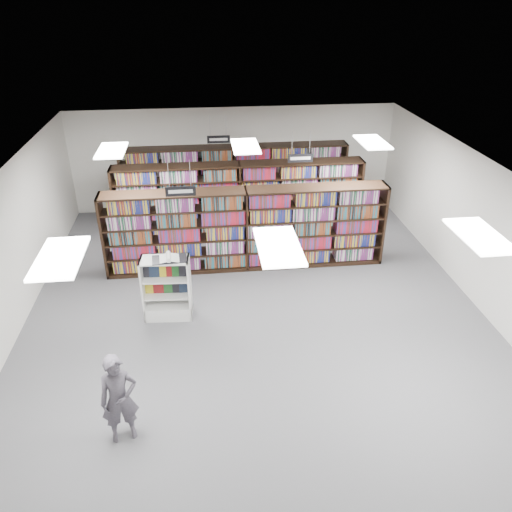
{
  "coord_description": "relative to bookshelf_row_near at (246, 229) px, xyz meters",
  "views": [
    {
      "loc": [
        -1.02,
        -9.18,
        6.41
      ],
      "look_at": [
        0.07,
        0.5,
        1.1
      ],
      "focal_mm": 35.0,
      "sensor_mm": 36.0,
      "label": 1
    }
  ],
  "objects": [
    {
      "name": "troffer_back_center",
      "position": [
        0.0,
        0.0,
        2.11
      ],
      "size": [
        0.6,
        1.2,
        0.04
      ],
      "primitive_type": "cube",
      "color": "white",
      "rests_on": "ceiling"
    },
    {
      "name": "wall_right",
      "position": [
        5.0,
        -2.0,
        0.55
      ],
      "size": [
        0.1,
        12.0,
        3.2
      ],
      "primitive_type": "cube",
      "color": "silver",
      "rests_on": "ground"
    },
    {
      "name": "troffer_front_left",
      "position": [
        -3.0,
        -5.0,
        2.11
      ],
      "size": [
        0.6,
        1.2,
        0.04
      ],
      "primitive_type": "cube",
      "color": "white",
      "rests_on": "ceiling"
    },
    {
      "name": "aisle_sign_right",
      "position": [
        1.5,
        1.0,
        1.48
      ],
      "size": [
        0.65,
        0.02,
        0.8
      ],
      "color": "#B2B2B7",
      "rests_on": "ceiling"
    },
    {
      "name": "bookshelf_row_near",
      "position": [
        0.0,
        0.0,
        0.0
      ],
      "size": [
        7.0,
        0.6,
        2.1
      ],
      "color": "black",
      "rests_on": "floor"
    },
    {
      "name": "floor",
      "position": [
        0.0,
        -2.0,
        -1.05
      ],
      "size": [
        12.0,
        12.0,
        0.0
      ],
      "primitive_type": "plane",
      "color": "#57575C",
      "rests_on": "ground"
    },
    {
      "name": "ceiling",
      "position": [
        0.0,
        -2.0,
        2.15
      ],
      "size": [
        10.0,
        12.0,
        0.1
      ],
      "primitive_type": "cube",
      "color": "silver",
      "rests_on": "wall_back"
    },
    {
      "name": "troffer_back_left",
      "position": [
        -3.0,
        0.0,
        2.11
      ],
      "size": [
        0.6,
        1.2,
        0.04
      ],
      "primitive_type": "cube",
      "color": "white",
      "rests_on": "ceiling"
    },
    {
      "name": "bookshelf_row_mid",
      "position": [
        0.0,
        2.0,
        0.0
      ],
      "size": [
        7.0,
        0.6,
        2.1
      ],
      "color": "black",
      "rests_on": "floor"
    },
    {
      "name": "troffer_back_right",
      "position": [
        3.0,
        0.0,
        2.11
      ],
      "size": [
        0.6,
        1.2,
        0.04
      ],
      "primitive_type": "cube",
      "color": "white",
      "rests_on": "ceiling"
    },
    {
      "name": "wall_front",
      "position": [
        0.0,
        -8.0,
        0.55
      ],
      "size": [
        10.0,
        0.1,
        3.2
      ],
      "primitive_type": "cube",
      "color": "silver",
      "rests_on": "ground"
    },
    {
      "name": "wall_back",
      "position": [
        0.0,
        4.0,
        0.55
      ],
      "size": [
        10.0,
        0.1,
        3.2
      ],
      "primitive_type": "cube",
      "color": "silver",
      "rests_on": "ground"
    },
    {
      "name": "shopper",
      "position": [
        -2.48,
        -5.29,
        -0.25
      ],
      "size": [
        0.66,
        0.52,
        1.6
      ],
      "primitive_type": "imported",
      "rotation": [
        0.0,
        0.0,
        0.26
      ],
      "color": "#4E4953",
      "rests_on": "floor"
    },
    {
      "name": "troffer_front_center",
      "position": [
        0.0,
        -5.0,
        2.11
      ],
      "size": [
        0.6,
        1.2,
        0.04
      ],
      "primitive_type": "cube",
      "color": "white",
      "rests_on": "ceiling"
    },
    {
      "name": "open_book",
      "position": [
        -1.79,
        -2.03,
        0.41
      ],
      "size": [
        0.74,
        0.46,
        0.13
      ],
      "rotation": [
        0.0,
        0.0,
        0.07
      ],
      "color": "black",
      "rests_on": "endcap_display"
    },
    {
      "name": "troffer_front_right",
      "position": [
        3.0,
        -5.0,
        2.11
      ],
      "size": [
        0.6,
        1.2,
        0.04
      ],
      "primitive_type": "cube",
      "color": "white",
      "rests_on": "ceiling"
    },
    {
      "name": "wall_left",
      "position": [
        -5.0,
        -2.0,
        0.55
      ],
      "size": [
        0.1,
        12.0,
        3.2
      ],
      "primitive_type": "cube",
      "color": "silver",
      "rests_on": "ground"
    },
    {
      "name": "aisle_sign_center",
      "position": [
        -0.5,
        3.0,
        1.48
      ],
      "size": [
        0.65,
        0.02,
        0.8
      ],
      "color": "#B2B2B7",
      "rests_on": "ceiling"
    },
    {
      "name": "bookshelf_row_far",
      "position": [
        0.0,
        3.7,
        0.0
      ],
      "size": [
        7.0,
        0.6,
        2.1
      ],
      "color": "black",
      "rests_on": "floor"
    },
    {
      "name": "aisle_sign_left",
      "position": [
        -1.5,
        -1.0,
        1.48
      ],
      "size": [
        0.65,
        0.02,
        0.8
      ],
      "color": "#B2B2B7",
      "rests_on": "ceiling"
    },
    {
      "name": "endcap_display",
      "position": [
        -1.9,
        -1.97,
        -0.56
      ],
      "size": [
        1.05,
        0.57,
        1.43
      ],
      "rotation": [
        0.0,
        0.0,
        -0.06
      ],
      "color": "silver",
      "rests_on": "floor"
    }
  ]
}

